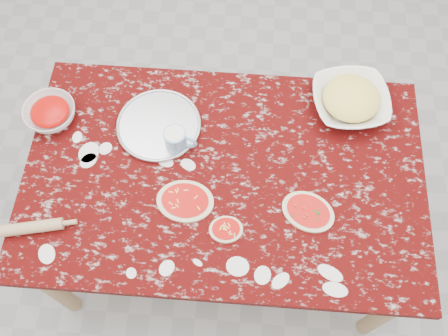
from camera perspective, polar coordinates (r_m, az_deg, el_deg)
ground at (r=2.65m, az=-0.00°, el=-7.77°), size 4.00×4.00×0.00m
worktable at (r=2.03m, az=-0.00°, el=-1.68°), size 1.60×1.00×0.75m
pizza_tray at (r=2.07m, az=-7.57°, el=4.92°), size 0.42×0.42×0.01m
sauce_bowl at (r=2.18m, az=-19.46°, el=5.99°), size 0.23×0.23×0.07m
cheese_bowl at (r=2.15m, az=14.40°, el=7.53°), size 0.37×0.37×0.08m
flour_mug at (r=1.98m, az=-5.53°, el=3.26°), size 0.13×0.09×0.10m
pizza_left at (r=1.91m, az=-4.52°, el=-3.83°), size 0.23×0.19×0.02m
pizza_mid at (r=1.86m, az=0.23°, el=-7.13°), size 0.14×0.12×0.02m
pizza_right at (r=1.91m, az=9.73°, el=-5.01°), size 0.25×0.23×0.02m
rolling_pin at (r=1.98m, az=-21.37°, el=-6.43°), size 0.23×0.09×0.05m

